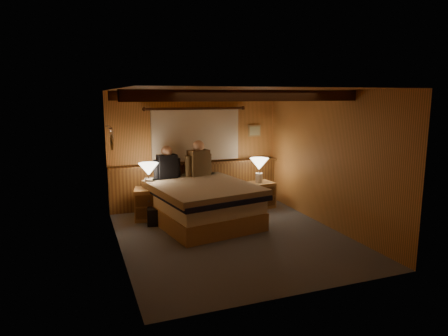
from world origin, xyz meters
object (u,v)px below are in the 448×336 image
nightstand_right (261,195)px  bed (201,202)px  nightstand_left (150,204)px  person_left (167,165)px  lamp_left (149,171)px  person_right (199,161)px  duffel_bag (162,215)px  lamp_right (259,165)px

nightstand_right → bed: bearing=-168.0°
nightstand_left → person_left: 0.82m
nightstand_left → lamp_left: bearing=-82.4°
person_right → duffel_bag: bearing=-162.8°
nightstand_right → lamp_left: bearing=172.7°
lamp_left → lamp_right: bearing=0.9°
nightstand_left → lamp_right: lamp_right is taller
nightstand_right → duffel_bag: size_ratio=0.96×
lamp_right → person_left: size_ratio=0.77×
bed → person_right: bearing=65.8°
lamp_right → person_right: 1.26m
bed → lamp_right: bearing=10.9°
lamp_left → duffel_bag: size_ratio=0.85×
person_left → duffel_bag: size_ratio=1.17×
bed → lamp_left: bearing=139.1°
bed → lamp_right: lamp_right is taller
lamp_right → duffel_bag: bearing=-169.6°
nightstand_left → nightstand_right: nightstand_left is taller
bed → person_left: person_left is taller
nightstand_right → duffel_bag: nightstand_right is taller
lamp_right → person_left: person_left is taller
bed → person_left: (-0.46, 0.72, 0.61)m
person_left → duffel_bag: person_left is taller
bed → nightstand_right: bearing=10.0°
lamp_left → lamp_right: lamp_left is taller
nightstand_left → person_right: 1.29m
bed → person_right: 1.01m
lamp_left → lamp_right: 2.28m
person_left → person_right: person_right is taller
nightstand_left → nightstand_right: bearing=12.2°
duffel_bag → bed: bearing=-1.0°
person_right → duffel_bag: person_right is taller
lamp_right → duffel_bag: size_ratio=0.89×
lamp_right → person_left: 1.90m
bed → nightstand_left: bearing=138.0°
duffel_bag → person_right: bearing=45.6°
nightstand_right → lamp_right: 0.62m
bed → nightstand_left: size_ratio=3.78×
nightstand_right → person_right: 1.51m
lamp_left → person_right: size_ratio=0.66×
duffel_bag → person_left: bearing=78.2°
lamp_right → duffel_bag: lamp_right is taller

